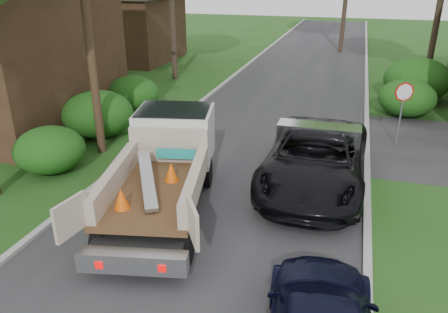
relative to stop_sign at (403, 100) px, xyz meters
name	(u,v)px	position (x,y,z in m)	size (l,w,h in m)	color
ground	(192,251)	(-5.20, -9.00, -1.78)	(120.00, 120.00, 0.00)	#1D4915
road	(271,124)	(-5.20, 1.00, -1.77)	(8.00, 90.00, 0.02)	#28282B
curb_left	(185,115)	(-9.30, 1.00, -1.72)	(0.20, 90.00, 0.12)	#9E9E99
curb_right	(367,132)	(-1.10, 1.00, -1.72)	(0.20, 90.00, 0.12)	#9E9E99
stop_sign	(403,100)	(0.00, 0.00, 0.00)	(0.71, 0.32, 2.48)	slate
utility_pole	(85,7)	(-10.68, -4.02, 3.40)	(2.42, 1.25, 10.00)	#382619
house_left_far	(125,18)	(-18.70, 13.00, 1.27)	(7.56, 7.56, 6.00)	#372216
hedge_left_a	(50,150)	(-11.40, -6.00, -1.01)	(2.34, 2.34, 1.53)	#1A4510
hedge_left_b	(98,114)	(-11.70, -2.50, -0.84)	(2.86, 2.86, 1.87)	#1A4510
hedge_left_c	(132,94)	(-12.00, 1.00, -0.93)	(2.60, 2.60, 1.70)	#1A4510
hedge_right_a	(407,98)	(0.60, 4.00, -0.93)	(2.60, 2.60, 1.70)	#1A4510
hedge_right_b	(417,79)	(1.30, 7.00, -0.67)	(3.38, 3.38, 2.21)	#1A4510
flatbed_truck	(168,157)	(-6.80, -6.60, -0.46)	(3.90, 6.78, 2.42)	black
black_pickup	(315,158)	(-2.75, -4.50, -0.87)	(3.01, 6.52, 1.81)	black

